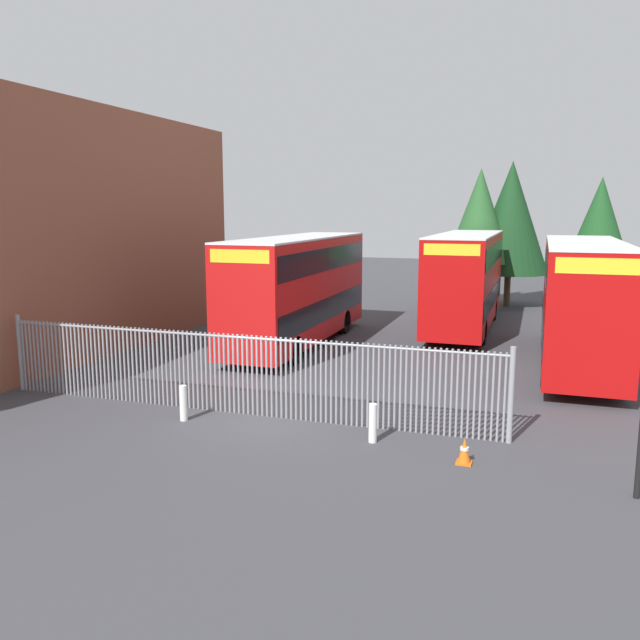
# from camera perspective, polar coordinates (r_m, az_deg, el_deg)

# --- Properties ---
(ground_plane) EXTENTS (100.00, 100.00, 0.00)m
(ground_plane) POSITION_cam_1_polar(r_m,az_deg,el_deg) (25.01, 2.95, -3.06)
(ground_plane) COLOR #3D3D42
(palisade_fence) EXTENTS (14.64, 0.14, 2.35)m
(palisade_fence) POSITION_cam_1_polar(r_m,az_deg,el_deg) (17.84, -7.59, -4.45)
(palisade_fence) COLOR gray
(palisade_fence) RESTS_ON ground
(double_decker_bus_near_gate) EXTENTS (2.54, 10.81, 4.42)m
(double_decker_bus_near_gate) POSITION_cam_1_polar(r_m,az_deg,el_deg) (24.61, 22.00, 1.77)
(double_decker_bus_near_gate) COLOR #B70C0C
(double_decker_bus_near_gate) RESTS_ON ground
(double_decker_bus_behind_fence_left) EXTENTS (2.54, 10.81, 4.42)m
(double_decker_bus_behind_fence_left) POSITION_cam_1_polar(r_m,az_deg,el_deg) (26.50, -1.95, 2.99)
(double_decker_bus_behind_fence_left) COLOR red
(double_decker_bus_behind_fence_left) RESTS_ON ground
(double_decker_bus_behind_fence_right) EXTENTS (2.54, 10.81, 4.42)m
(double_decker_bus_behind_fence_right) POSITION_cam_1_polar(r_m,az_deg,el_deg) (30.76, 12.68, 3.69)
(double_decker_bus_behind_fence_right) COLOR #B70C0C
(double_decker_bus_behind_fence_right) RESTS_ON ground
(bollard_near_left) EXTENTS (0.20, 0.20, 0.95)m
(bollard_near_left) POSITION_cam_1_polar(r_m,az_deg,el_deg) (17.61, -11.90, -7.15)
(bollard_near_left) COLOR silver
(bollard_near_left) RESTS_ON ground
(bollard_center_front) EXTENTS (0.20, 0.20, 0.95)m
(bollard_center_front) POSITION_cam_1_polar(r_m,az_deg,el_deg) (15.74, 4.66, -9.00)
(bollard_center_front) COLOR silver
(bollard_center_front) RESTS_ON ground
(traffic_cone_by_gate) EXTENTS (0.34, 0.34, 0.59)m
(traffic_cone_by_gate) POSITION_cam_1_polar(r_m,az_deg,el_deg) (14.85, 12.55, -11.15)
(traffic_cone_by_gate) COLOR orange
(traffic_cone_by_gate) RESTS_ON ground
(tree_tall_back) EXTENTS (3.63, 3.63, 7.53)m
(tree_tall_back) POSITION_cam_1_polar(r_m,az_deg,el_deg) (44.91, 23.36, 8.15)
(tree_tall_back) COLOR #4C3823
(tree_tall_back) RESTS_ON ground
(tree_short_side) EXTENTS (4.41, 4.41, 8.19)m
(tree_short_side) POSITION_cam_1_polar(r_m,az_deg,el_deg) (38.72, 16.38, 8.59)
(tree_short_side) COLOR #4C3823
(tree_short_side) RESTS_ON ground
(tree_mid_row) EXTENTS (3.66, 3.66, 7.77)m
(tree_mid_row) POSITION_cam_1_polar(r_m,az_deg,el_deg) (37.82, 13.83, 8.83)
(tree_mid_row) COLOR #4C3823
(tree_mid_row) RESTS_ON ground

